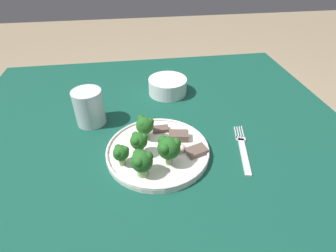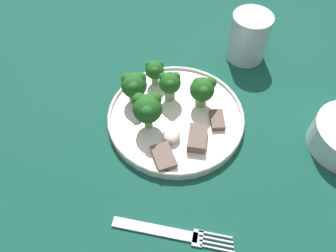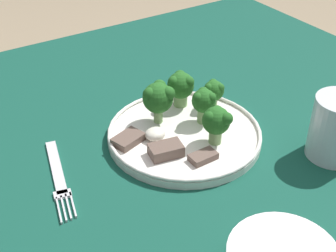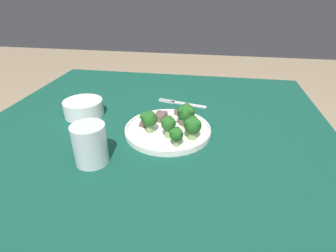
# 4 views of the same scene
# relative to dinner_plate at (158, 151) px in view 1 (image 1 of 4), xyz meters

# --- Properties ---
(table) EXTENTS (1.05, 1.04, 0.73)m
(table) POSITION_rel_dinner_plate_xyz_m (0.01, 0.05, -0.11)
(table) COLOR #114738
(table) RESTS_ON ground_plane
(dinner_plate) EXTENTS (0.24, 0.24, 0.02)m
(dinner_plate) POSITION_rel_dinner_plate_xyz_m (0.00, 0.00, 0.00)
(dinner_plate) COLOR white
(dinner_plate) RESTS_ON table
(fork) EXTENTS (0.06, 0.17, 0.00)m
(fork) POSITION_rel_dinner_plate_xyz_m (0.20, -0.02, -0.01)
(fork) COLOR silver
(fork) RESTS_ON table
(cream_bowl) EXTENTS (0.12, 0.12, 0.05)m
(cream_bowl) POSITION_rel_dinner_plate_xyz_m (0.07, 0.28, 0.01)
(cream_bowl) COLOR white
(cream_bowl) RESTS_ON table
(drinking_glass) EXTENTS (0.08, 0.08, 0.10)m
(drinking_glass) POSITION_rel_dinner_plate_xyz_m (-0.17, 0.15, 0.03)
(drinking_glass) COLOR silver
(drinking_glass) RESTS_ON table
(broccoli_floret_near_rim_left) EXTENTS (0.04, 0.03, 0.05)m
(broccoli_floret_near_rim_left) POSITION_rel_dinner_plate_xyz_m (-0.08, -0.04, 0.04)
(broccoli_floret_near_rim_left) COLOR #7FA866
(broccoli_floret_near_rim_left) RESTS_ON dinner_plate
(broccoli_floret_center_left) EXTENTS (0.04, 0.04, 0.06)m
(broccoli_floret_center_left) POSITION_rel_dinner_plate_xyz_m (-0.03, 0.05, 0.04)
(broccoli_floret_center_left) COLOR #7FA866
(broccoli_floret_center_left) RESTS_ON dinner_plate
(broccoli_floret_back_left) EXTENTS (0.05, 0.05, 0.06)m
(broccoli_floret_back_left) POSITION_rel_dinner_plate_xyz_m (-0.04, -0.07, 0.04)
(broccoli_floret_back_left) COLOR #7FA866
(broccoli_floret_back_left) RESTS_ON dinner_plate
(broccoli_floret_front_left) EXTENTS (0.04, 0.04, 0.06)m
(broccoli_floret_front_left) POSITION_rel_dinner_plate_xyz_m (-0.04, -0.01, 0.04)
(broccoli_floret_front_left) COLOR #7FA866
(broccoli_floret_front_left) RESTS_ON dinner_plate
(broccoli_floret_center_back) EXTENTS (0.05, 0.05, 0.07)m
(broccoli_floret_center_back) POSITION_rel_dinner_plate_xyz_m (0.02, -0.05, 0.05)
(broccoli_floret_center_back) COLOR #7FA866
(broccoli_floret_center_back) RESTS_ON dinner_plate
(meat_slice_front_slice) EXTENTS (0.04, 0.02, 0.01)m
(meat_slice_front_slice) POSITION_rel_dinner_plate_xyz_m (0.02, 0.07, 0.01)
(meat_slice_front_slice) COLOR brown
(meat_slice_front_slice) RESTS_ON dinner_plate
(meat_slice_middle_slice) EXTENTS (0.05, 0.04, 0.02)m
(meat_slice_middle_slice) POSITION_rel_dinner_plate_xyz_m (0.06, 0.03, 0.01)
(meat_slice_middle_slice) COLOR brown
(meat_slice_middle_slice) RESTS_ON dinner_plate
(meat_slice_rear_slice) EXTENTS (0.05, 0.04, 0.01)m
(meat_slice_rear_slice) POSITION_rel_dinner_plate_xyz_m (0.09, -0.02, 0.01)
(meat_slice_rear_slice) COLOR brown
(meat_slice_rear_slice) RESTS_ON dinner_plate
(sauce_dollop) EXTENTS (0.03, 0.03, 0.02)m
(sauce_dollop) POSITION_rel_dinner_plate_xyz_m (0.05, -0.01, 0.01)
(sauce_dollop) COLOR silver
(sauce_dollop) RESTS_ON dinner_plate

